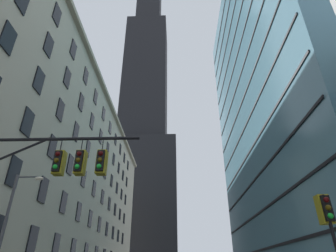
{
  "coord_description": "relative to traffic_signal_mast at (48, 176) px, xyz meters",
  "views": [
    {
      "loc": [
        1.11,
        -6.23,
        1.59
      ],
      "look_at": [
        0.13,
        23.13,
        17.24
      ],
      "focal_mm": 29.54,
      "sensor_mm": 36.0,
      "label": 1
    }
  ],
  "objects": [
    {
      "name": "station_building",
      "position": [
        -14.04,
        26.82,
        9.53
      ],
      "size": [
        15.1,
        74.8,
        29.34
      ],
      "color": "#B2A88E",
      "rests_on": "ground"
    },
    {
      "name": "street_lamppost",
      "position": [
        -4.82,
        6.2,
        -0.77
      ],
      "size": [
        1.83,
        0.32,
        7.07
      ],
      "color": "#47474C",
      "rests_on": "sidewalk_left"
    },
    {
      "name": "glass_office_midrise",
      "position": [
        24.07,
        24.15,
        21.0
      ],
      "size": [
        17.9,
        39.68,
        52.23
      ],
      "color": "teal",
      "rests_on": "ground"
    },
    {
      "name": "dark_skyscraper",
      "position": [
        -8.83,
        95.33,
        62.58
      ],
      "size": [
        27.93,
        27.93,
        222.62
      ],
      "color": "black",
      "rests_on": "ground"
    },
    {
      "name": "traffic_signal_mast",
      "position": [
        0.0,
        0.0,
        0.0
      ],
      "size": [
        6.78,
        0.63,
        6.86
      ],
      "color": "black",
      "rests_on": "sidewalk_left"
    },
    {
      "name": "traffic_light_near_right",
      "position": [
        10.66,
        -0.34,
        -1.74
      ],
      "size": [
        0.4,
        0.63,
        4.02
      ],
      "color": "black",
      "rests_on": "sidewalk_right"
    }
  ]
}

